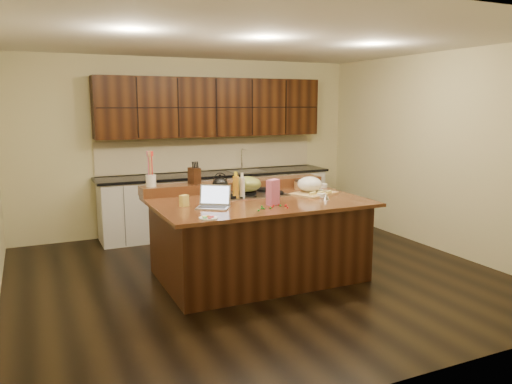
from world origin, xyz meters
name	(u,v)px	position (x,y,z in m)	size (l,w,h in m)	color
room	(258,162)	(0.00, 0.00, 1.35)	(5.52, 5.02, 2.72)	black
island	(258,238)	(0.00, 0.00, 0.46)	(2.40, 1.60, 0.92)	black
back_ledge	(235,185)	(0.00, 0.70, 0.98)	(2.40, 0.30, 0.12)	black
cooktop	(247,194)	(0.00, 0.30, 0.94)	(0.92, 0.52, 0.05)	gray
back_counter	(216,170)	(0.30, 2.23, 0.98)	(3.70, 0.66, 2.40)	silver
kettle	(220,185)	(-0.30, 0.43, 1.05)	(0.19, 0.19, 0.17)	black
green_bowl	(247,184)	(0.00, 0.30, 1.06)	(0.33, 0.33, 0.18)	olive
laptop	(214,201)	(-0.61, -0.20, 0.98)	(0.42, 0.40, 0.23)	#B7B7BC
oil_bottle	(236,188)	(-0.22, 0.12, 1.06)	(0.07, 0.07, 0.27)	#C68922
vinegar_bottle	(242,188)	(-0.14, 0.14, 1.04)	(0.06, 0.06, 0.25)	silver
wooden_tray	(311,186)	(0.75, 0.07, 1.01)	(0.62, 0.54, 0.21)	tan
ramekin_a	(319,191)	(0.87, 0.07, 0.94)	(0.10, 0.10, 0.04)	white
ramekin_b	(321,195)	(0.74, -0.18, 0.94)	(0.10, 0.10, 0.04)	white
ramekin_c	(324,186)	(1.15, 0.41, 0.94)	(0.10, 0.10, 0.04)	white
strainer_bowl	(303,185)	(0.85, 0.43, 0.97)	(0.24, 0.24, 0.09)	#996B3F
kitchen_timer	(326,197)	(0.71, -0.33, 0.96)	(0.08, 0.08, 0.07)	silver
pink_bag	(273,192)	(0.03, -0.33, 1.06)	(0.15, 0.08, 0.28)	#C95E89
candy_plate	(208,218)	(-0.84, -0.68, 0.93)	(0.18, 0.18, 0.01)	white
package_box	(184,201)	(-0.88, -0.02, 0.98)	(0.09, 0.06, 0.12)	#DEC04E
utensil_crock	(151,181)	(-1.07, 0.70, 1.11)	(0.12, 0.12, 0.14)	white
knife_block	(194,176)	(-0.53, 0.70, 1.14)	(0.10, 0.16, 0.20)	black
gumdrop_0	(279,205)	(0.06, -0.41, 0.93)	(0.02, 0.02, 0.02)	red
gumdrop_1	(280,206)	(0.06, -0.45, 0.93)	(0.02, 0.02, 0.02)	#198C26
gumdrop_2	(286,205)	(0.13, -0.46, 0.93)	(0.02, 0.02, 0.02)	red
gumdrop_3	(264,208)	(-0.17, -0.51, 0.93)	(0.02, 0.02, 0.02)	#198C26
gumdrop_4	(285,206)	(0.10, -0.49, 0.93)	(0.02, 0.02, 0.02)	red
gumdrop_5	(262,208)	(-0.19, -0.50, 0.93)	(0.02, 0.02, 0.02)	#198C26
gumdrop_6	(288,207)	(0.08, -0.58, 0.93)	(0.02, 0.02, 0.02)	red
gumdrop_7	(259,210)	(-0.26, -0.58, 0.93)	(0.02, 0.02, 0.02)	#198C26
gumdrop_8	(272,207)	(-0.06, -0.48, 0.93)	(0.02, 0.02, 0.02)	red
gumdrop_9	(262,206)	(-0.14, -0.41, 0.93)	(0.02, 0.02, 0.02)	#198C26
gumdrop_10	(274,205)	(-0.01, -0.42, 0.93)	(0.02, 0.02, 0.02)	red
gumdrop_11	(270,208)	(-0.09, -0.52, 0.93)	(0.02, 0.02, 0.02)	#198C26
gumdrop_12	(270,207)	(-0.09, -0.49, 0.93)	(0.02, 0.02, 0.02)	red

